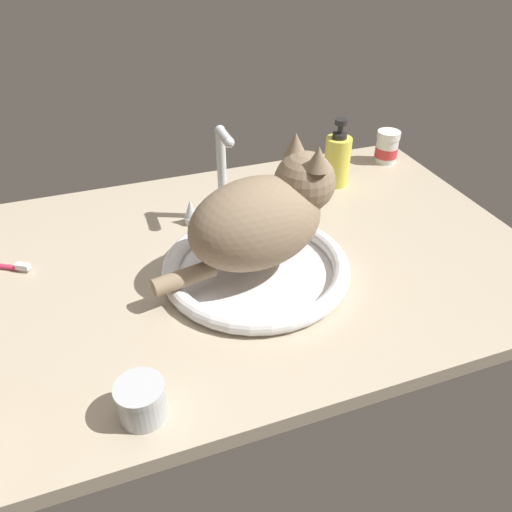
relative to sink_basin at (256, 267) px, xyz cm
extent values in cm
cube|color=#B7A88E|center=(-2.71, 6.27, -2.93)|extent=(120.36, 76.43, 3.00)
torus|color=white|center=(0.00, 0.00, 0.16)|extent=(35.42, 35.42, 3.18)
cylinder|color=white|center=(0.00, 0.00, -1.13)|extent=(30.65, 30.65, 0.60)
cylinder|color=silver|center=(0.00, 21.58, -0.32)|extent=(4.00, 4.00, 2.23)
cylinder|color=silver|center=(0.00, 21.58, 9.79)|extent=(2.00, 2.00, 17.99)
sphere|color=silver|center=(0.00, 21.58, 18.79)|extent=(2.20, 2.20, 2.20)
cylinder|color=silver|center=(0.00, 18.47, 18.79)|extent=(2.00, 6.24, 2.00)
sphere|color=silver|center=(0.00, 15.35, 18.79)|extent=(2.10, 2.10, 2.10)
cylinder|color=silver|center=(-7.37, 21.58, -0.63)|extent=(3.20, 3.20, 1.60)
cone|color=silver|center=(-7.37, 21.58, 2.20)|extent=(2.88, 2.88, 4.06)
cylinder|color=silver|center=(7.37, 21.58, -0.63)|extent=(3.20, 3.20, 1.60)
cone|color=silver|center=(7.37, 21.58, 2.20)|extent=(2.88, 2.88, 4.06)
ellipsoid|color=#8C755B|center=(0.00, 0.00, 9.83)|extent=(28.35, 21.96, 16.16)
sphere|color=#8C755B|center=(9.97, 2.02, 15.18)|extent=(11.16, 11.16, 11.16)
cone|color=#8C755B|center=(9.30, 5.30, 21.18)|extent=(4.24, 4.24, 4.19)
cone|color=#8C755B|center=(10.63, -1.26, 21.18)|extent=(4.24, 4.24, 4.19)
ellipsoid|color=silver|center=(14.07, 2.85, 14.06)|extent=(4.21, 5.26, 3.57)
ellipsoid|color=silver|center=(8.72, 1.77, 9.02)|extent=(8.86, 10.71, 8.89)
cylinder|color=#8C755B|center=(-14.23, -2.88, 3.35)|extent=(11.64, 5.37, 3.20)
cylinder|color=white|center=(49.42, 34.73, 1.87)|extent=(5.77, 5.77, 6.59)
cylinder|color=#D13838|center=(49.42, 34.73, 1.34)|extent=(5.95, 5.95, 2.64)
cylinder|color=white|center=(49.42, 34.73, 6.08)|extent=(6.06, 6.06, 1.85)
cylinder|color=#E5DB4C|center=(30.75, 27.69, 4.54)|extent=(6.30, 6.30, 11.95)
cylinder|color=black|center=(30.75, 27.69, 11.12)|extent=(3.46, 3.46, 1.20)
cylinder|color=black|center=(30.75, 27.69, 12.80)|extent=(1.26, 1.26, 2.16)
cylinder|color=black|center=(30.75, 27.69, 14.47)|extent=(2.83, 2.83, 1.20)
cylinder|color=#B2B5BA|center=(-25.15, -24.62, 0.96)|extent=(6.73, 6.73, 4.77)
cylinder|color=silver|center=(-25.15, -24.62, 3.84)|extent=(6.86, 6.86, 1.00)
cube|color=white|center=(-41.71, 15.38, -0.33)|extent=(2.85, 2.35, 1.20)
camera|label=1|loc=(-24.53, -69.24, 56.29)|focal=34.38mm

